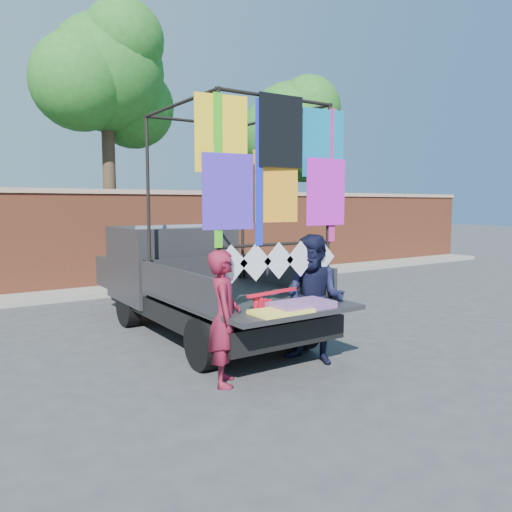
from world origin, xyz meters
TOP-DOWN VIEW (x-y plane):
  - ground at (0.00, 0.00)m, footprint 90.00×90.00m
  - brick_wall at (0.00, 7.00)m, footprint 30.00×0.45m
  - curb at (0.00, 6.30)m, footprint 30.00×1.20m
  - tree_mid at (1.02, 8.12)m, footprint 4.20×3.30m
  - tree_right at (7.52, 8.12)m, footprint 4.20×3.30m
  - pickup_truck at (0.39, 2.08)m, footprint 2.29×5.74m
  - woman at (-0.48, -0.81)m, footprint 0.65×0.73m
  - man at (1.00, -0.78)m, footprint 1.03×1.10m
  - streamer_bundle at (0.17, -0.81)m, footprint 0.87×0.20m

SIDE VIEW (x-z plane):
  - ground at x=0.00m, z-range 0.00..0.00m
  - curb at x=0.00m, z-range 0.00..0.12m
  - woman at x=-0.48m, z-range 0.00..1.68m
  - streamer_bundle at x=0.17m, z-range 0.59..1.20m
  - man at x=1.00m, z-range 0.00..1.81m
  - pickup_truck at x=0.39m, z-range -0.90..2.71m
  - brick_wall at x=0.00m, z-range 0.02..2.63m
  - tree_right at x=7.52m, z-range 1.44..8.06m
  - tree_mid at x=1.02m, z-range 1.83..9.56m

